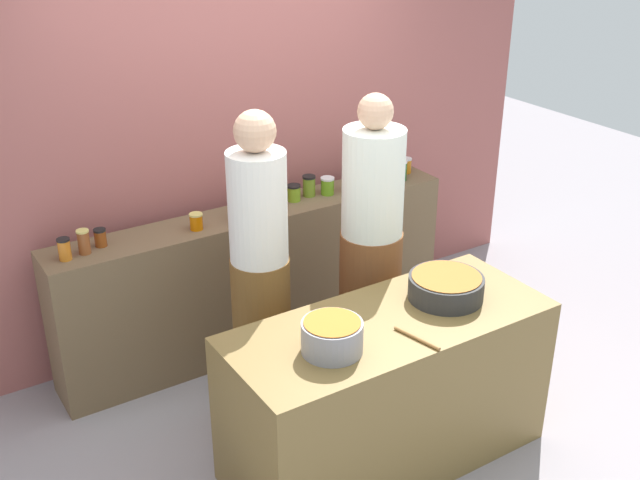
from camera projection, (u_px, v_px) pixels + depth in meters
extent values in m
plane|color=gray|center=(353.00, 426.00, 4.50)|extent=(12.00, 12.00, 0.00)
cube|color=#A35955|center=(227.00, 114.00, 4.96)|extent=(4.80, 0.12, 3.00)
cube|color=brown|center=(259.00, 278.00, 5.13)|extent=(2.70, 0.36, 0.95)
cube|color=brown|center=(387.00, 391.00, 4.08)|extent=(1.70, 0.70, 0.86)
cylinder|color=orange|center=(65.00, 250.00, 4.29)|extent=(0.07, 0.07, 0.12)
cylinder|color=black|center=(63.00, 240.00, 4.26)|extent=(0.07, 0.07, 0.01)
cylinder|color=brown|center=(84.00, 243.00, 4.35)|extent=(0.07, 0.07, 0.13)
cylinder|color=#D6C666|center=(82.00, 231.00, 4.32)|extent=(0.07, 0.07, 0.01)
cylinder|color=brown|center=(100.00, 239.00, 4.45)|extent=(0.07, 0.07, 0.09)
cylinder|color=black|center=(99.00, 230.00, 4.43)|extent=(0.07, 0.07, 0.01)
cylinder|color=#CC6406|center=(196.00, 222.00, 4.66)|extent=(0.08, 0.08, 0.09)
cylinder|color=#D6C666|center=(196.00, 214.00, 4.64)|extent=(0.08, 0.08, 0.01)
cylinder|color=#451546|center=(240.00, 213.00, 4.78)|extent=(0.09, 0.09, 0.10)
cylinder|color=#D6C666|center=(239.00, 204.00, 4.76)|extent=(0.09, 0.09, 0.01)
cylinder|color=#D27305|center=(255.00, 206.00, 4.84)|extent=(0.07, 0.07, 0.12)
cylinder|color=black|center=(254.00, 196.00, 4.81)|extent=(0.07, 0.07, 0.01)
cylinder|color=#984120|center=(275.00, 197.00, 4.98)|extent=(0.09, 0.09, 0.12)
cylinder|color=silver|center=(274.00, 188.00, 4.95)|extent=(0.09, 0.09, 0.01)
cylinder|color=olive|center=(294.00, 194.00, 5.06)|extent=(0.09, 0.09, 0.10)
cylinder|color=black|center=(294.00, 186.00, 5.04)|extent=(0.09, 0.09, 0.01)
cylinder|color=olive|center=(309.00, 187.00, 5.13)|extent=(0.08, 0.08, 0.12)
cylinder|color=black|center=(309.00, 177.00, 5.10)|extent=(0.09, 0.09, 0.02)
cylinder|color=#5F941D|center=(327.00, 187.00, 5.16)|extent=(0.09, 0.09, 0.10)
cylinder|color=silver|center=(327.00, 178.00, 5.14)|extent=(0.09, 0.09, 0.01)
cylinder|color=#365022|center=(350.00, 184.00, 5.20)|extent=(0.08, 0.08, 0.11)
cylinder|color=#D6C666|center=(350.00, 175.00, 5.17)|extent=(0.08, 0.08, 0.01)
cylinder|color=orange|center=(370.00, 181.00, 5.28)|extent=(0.07, 0.07, 0.09)
cylinder|color=#D6C666|center=(370.00, 174.00, 5.25)|extent=(0.07, 0.07, 0.01)
cylinder|color=#561A4F|center=(388.00, 176.00, 5.33)|extent=(0.08, 0.08, 0.12)
cylinder|color=silver|center=(388.00, 166.00, 5.30)|extent=(0.08, 0.08, 0.01)
cylinder|color=#225E25|center=(402.00, 171.00, 5.40)|extent=(0.07, 0.07, 0.13)
cylinder|color=silver|center=(402.00, 162.00, 5.37)|extent=(0.08, 0.08, 0.01)
cylinder|color=orange|center=(406.00, 166.00, 5.53)|extent=(0.07, 0.07, 0.10)
cylinder|color=silver|center=(407.00, 159.00, 5.51)|extent=(0.07, 0.07, 0.01)
cylinder|color=gray|center=(332.00, 337.00, 3.62)|extent=(0.29, 0.29, 0.15)
cylinder|color=#C27029|center=(332.00, 322.00, 3.58)|extent=(0.27, 0.27, 0.00)
cylinder|color=#2D2D2D|center=(446.00, 287.00, 4.08)|extent=(0.40, 0.40, 0.12)
cylinder|color=#AA682D|center=(447.00, 276.00, 4.05)|extent=(0.36, 0.36, 0.00)
cylinder|color=#9E703D|center=(417.00, 338.00, 3.73)|extent=(0.08, 0.27, 0.02)
cylinder|color=brown|center=(262.00, 338.00, 4.43)|extent=(0.33, 0.33, 1.00)
cylinder|color=white|center=(258.00, 207.00, 4.09)|extent=(0.32, 0.32, 0.61)
sphere|color=#D8A884|center=(255.00, 131.00, 3.91)|extent=(0.22, 0.22, 0.22)
cylinder|color=brown|center=(369.00, 309.00, 4.71)|extent=(0.37, 0.37, 1.01)
cylinder|color=white|center=(373.00, 183.00, 4.36)|extent=(0.35, 0.35, 0.62)
sphere|color=#D8A884|center=(375.00, 111.00, 4.18)|extent=(0.20, 0.20, 0.20)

